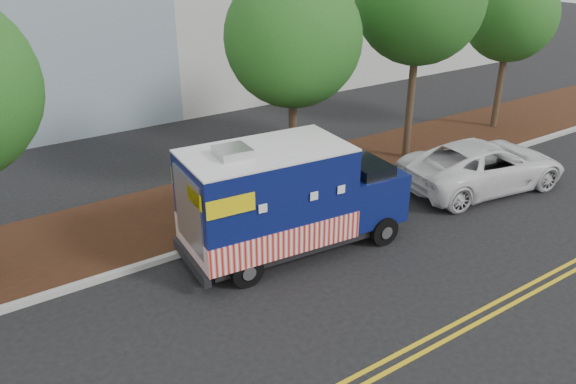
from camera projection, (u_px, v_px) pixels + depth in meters
ground at (304, 246)px, 14.89m from camera, size 120.00×120.00×0.00m
curb at (276, 223)px, 15.91m from camera, size 120.00×0.18×0.15m
mulch_strip at (239, 197)px, 17.48m from camera, size 120.00×4.00×0.15m
centerline_near at (430, 337)px, 11.54m from camera, size 120.00×0.10×0.01m
centerline_far at (440, 343)px, 11.35m from camera, size 120.00×0.10×0.01m
tree_b at (293, 39)px, 15.97m from camera, size 3.97×3.97×6.82m
tree_d at (511, 16)px, 21.83m from camera, size 3.57×3.57×6.43m
sign_post at (200, 202)px, 14.60m from camera, size 0.06×0.06×2.40m
food_truck at (285, 202)px, 14.13m from camera, size 6.06×2.71×3.10m
white_car at (483, 165)px, 18.05m from camera, size 5.90×3.39×1.55m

